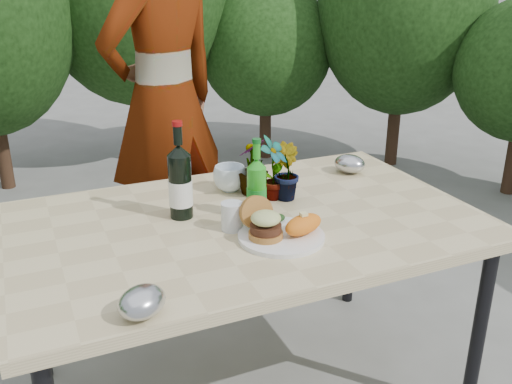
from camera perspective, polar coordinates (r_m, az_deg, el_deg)
name	(u,v)px	position (r m, az deg, el deg)	size (l,w,h in m)	color
patio_table	(247,234)	(2.00, -0.92, -4.22)	(1.60, 1.00, 0.75)	#D1BE8B
shrub_hedge	(175,32)	(3.51, -8.13, 15.57)	(7.01, 5.10, 2.34)	#382316
dinner_plate	(281,237)	(1.84, 2.54, -4.47)	(0.28, 0.28, 0.01)	white
burger_stack	(263,222)	(1.81, 0.74, -3.03)	(0.11, 0.16, 0.11)	#B7722D
sweet_potato	(303,224)	(1.83, 4.75, -3.26)	(0.15, 0.08, 0.06)	orange
grilled_veg	(274,219)	(1.91, 1.80, -2.72)	(0.08, 0.05, 0.03)	olive
wine_bottle	(180,183)	(1.96, -7.59, 0.91)	(0.08, 0.08, 0.34)	black
sparkling_water	(257,190)	(1.95, 0.06, 0.25)	(0.07, 0.07, 0.28)	#229B1C
plastic_cup	(232,216)	(1.88, -2.42, -2.45)	(0.07, 0.07, 0.10)	silver
seedling_left	(273,169)	(2.10, 1.72, 2.34)	(0.13, 0.09, 0.24)	#1F571D
seedling_mid	(285,172)	(2.12, 2.90, 2.02)	(0.12, 0.09, 0.21)	#23521C
seedling_right	(253,167)	(2.16, -0.32, 2.53)	(0.12, 0.12, 0.21)	#1F551D
blue_bowl	(230,178)	(2.21, -2.65, 1.37)	(0.13, 0.13, 0.10)	white
foil_packet_left	(142,302)	(1.47, -11.34, -10.73)	(0.13, 0.11, 0.08)	#B3B5BA
foil_packet_right	(350,164)	(2.44, 9.35, 2.80)	(0.13, 0.11, 0.08)	#B6B9BD
person	(164,102)	(2.87, -9.14, 8.92)	(0.69, 0.45, 1.89)	#96654B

